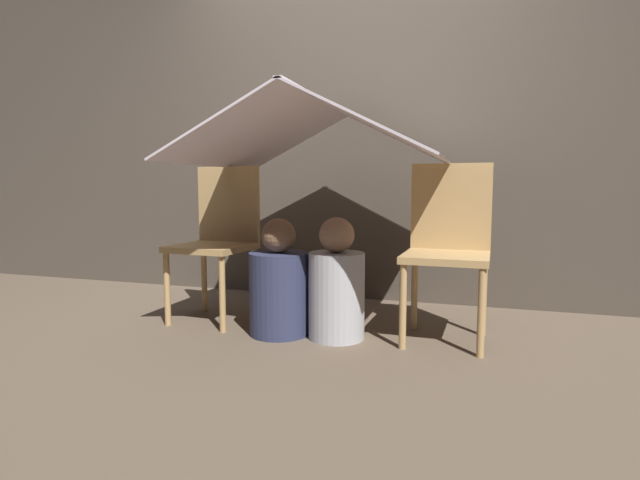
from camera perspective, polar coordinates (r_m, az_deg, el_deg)
ground_plane at (r=2.70m, az=-1.29°, el=-11.39°), size 8.80×8.80×0.00m
wall_back at (r=3.66m, az=4.43°, el=12.92°), size 7.00×0.05×2.50m
chair_left at (r=3.13m, az=-11.50°, el=0.57°), size 0.46×0.46×0.94m
chair_right at (r=2.73m, az=14.40°, el=-0.27°), size 0.44×0.44×0.94m
sheet_canopy at (r=2.78m, az=-0.00°, el=12.33°), size 1.38×1.21×0.35m
person_front at (r=2.76m, az=-4.70°, el=-5.34°), size 0.33×0.33×0.64m
person_second at (r=2.68m, az=1.91°, el=-5.43°), size 0.30×0.30×0.65m
floor_cushion at (r=3.02m, az=-1.71°, el=-8.53°), size 0.38×0.30×0.10m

